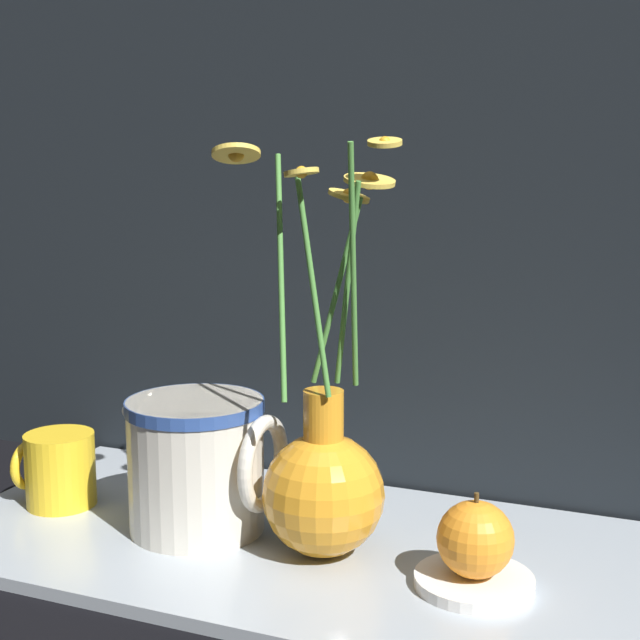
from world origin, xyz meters
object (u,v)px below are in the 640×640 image
Objects in this scene: vase_with_flowers at (324,480)px; orange_fruit at (475,539)px; ceramic_pitcher at (198,459)px; yellow_mug at (58,469)px.

orange_fruit is (0.14, -0.02, -0.03)m from vase_with_flowers.
orange_fruit is at bearing -4.37° from ceramic_pitcher.
yellow_mug is 0.17m from ceramic_pitcher.
yellow_mug is at bearing 178.72° from vase_with_flowers.
vase_with_flowers is 0.13m from ceramic_pitcher.
ceramic_pitcher reaches higher than orange_fruit.
ceramic_pitcher reaches higher than yellow_mug.
orange_fruit is (0.44, -0.02, 0.00)m from yellow_mug.
yellow_mug is 0.44m from orange_fruit.
orange_fruit reaches higher than yellow_mug.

